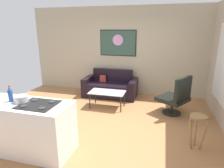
% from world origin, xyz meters
% --- Properties ---
extents(ground, '(6.40, 6.40, 0.04)m').
position_xyz_m(ground, '(0.00, 0.00, -0.02)').
color(ground, '#A66F42').
extents(back_wall, '(6.40, 0.05, 2.80)m').
position_xyz_m(back_wall, '(0.00, 2.42, 1.40)').
color(back_wall, '#B4A98D').
rests_on(back_wall, ground).
extents(couch, '(1.68, 0.82, 0.82)m').
position_xyz_m(couch, '(-0.32, 1.92, 0.28)').
color(couch, black).
rests_on(couch, ground).
extents(coffee_table, '(0.96, 0.53, 0.45)m').
position_xyz_m(coffee_table, '(-0.14, 0.96, 0.41)').
color(coffee_table, silver).
rests_on(coffee_table, ground).
extents(armchair, '(0.90, 0.91, 1.00)m').
position_xyz_m(armchair, '(1.64, 0.96, 0.47)').
color(armchair, black).
rests_on(armchair, ground).
extents(bar_stool, '(0.34, 0.33, 0.64)m').
position_xyz_m(bar_stool, '(1.94, -0.44, 0.48)').
color(bar_stool, olive).
rests_on(bar_stool, ground).
extents(kitchen_counter, '(1.60, 0.70, 0.92)m').
position_xyz_m(kitchen_counter, '(-0.95, -1.27, 0.45)').
color(kitchen_counter, white).
rests_on(kitchen_counter, ground).
extents(soda_bottle_2, '(0.08, 0.08, 0.29)m').
position_xyz_m(soda_bottle_2, '(-1.20, -1.26, 1.02)').
color(soda_bottle_2, navy).
rests_on(soda_bottle_2, kitchen_counter).
extents(mixing_bowl, '(0.23, 0.23, 0.12)m').
position_xyz_m(mixing_bowl, '(-1.00, -1.25, 0.95)').
color(mixing_bowl, silver).
rests_on(mixing_bowl, kitchen_counter).
extents(wall_painting, '(1.19, 0.03, 0.83)m').
position_xyz_m(wall_painting, '(-0.19, 2.38, 1.66)').
color(wall_painting, black).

